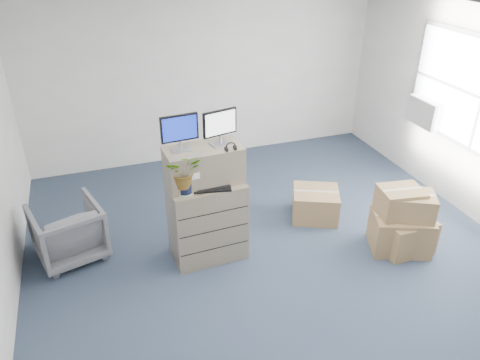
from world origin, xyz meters
name	(u,v)px	position (x,y,z in m)	size (l,w,h in m)	color
ground	(285,273)	(0.00, 0.00, 0.00)	(7.00, 7.00, 0.00)	#273647
wall_back	(204,78)	(0.00, 3.51, 1.40)	(6.00, 0.02, 2.80)	silver
ac_unit	(426,112)	(2.87, 1.40, 1.20)	(0.24, 0.60, 0.40)	white
filing_cabinet_lower	(207,220)	(-0.77, 0.66, 0.51)	(0.88, 0.54, 1.03)	#83765A
filing_cabinet_upper	(204,165)	(-0.77, 0.70, 1.25)	(0.88, 0.44, 0.44)	#83765A
monitor_left	(180,131)	(-1.02, 0.72, 1.70)	(0.43, 0.18, 0.42)	#99999E
monitor_right	(220,125)	(-0.56, 0.73, 1.70)	(0.42, 0.21, 0.41)	#99999E
headphones	(231,147)	(-0.50, 0.54, 1.50)	(0.13, 0.13, 0.01)	black
keyboard	(212,188)	(-0.73, 0.51, 1.04)	(0.43, 0.18, 0.02)	black
mouse	(237,179)	(-0.40, 0.61, 1.04)	(0.09, 0.05, 0.03)	silver
water_bottle	(207,172)	(-0.74, 0.70, 1.16)	(0.07, 0.07, 0.26)	gray
phone_dock	(201,178)	(-0.81, 0.72, 1.07)	(0.05, 0.05, 0.12)	silver
external_drive	(231,171)	(-0.41, 0.81, 1.06)	(0.21, 0.16, 0.06)	black
tissue_box	(233,167)	(-0.40, 0.76, 1.13)	(0.23, 0.11, 0.09)	#449EE7
potted_plant	(184,175)	(-1.05, 0.52, 1.26)	(0.42, 0.45, 0.41)	#9DB692
office_chair	(68,229)	(-2.40, 1.19, 0.40)	(0.77, 0.72, 0.80)	#56565B
cardboard_boxes	(381,219)	(1.44, 0.23, 0.33)	(1.52, 1.78, 0.85)	olive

